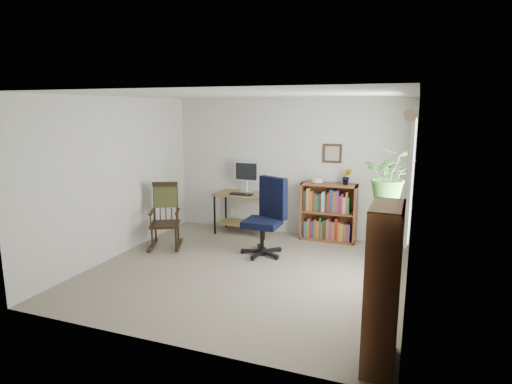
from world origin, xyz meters
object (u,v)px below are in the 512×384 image
at_px(desk, 244,213).
at_px(low_bookshelf, 328,212).
at_px(rocking_chair, 165,215).
at_px(office_chair, 262,217).
at_px(tall_bookshelf, 383,287).

bearing_deg(desk, low_bookshelf, 4.57).
distance_m(desk, low_bookshelf, 1.51).
bearing_deg(low_bookshelf, rocking_chair, -151.10).
xyz_separation_m(desk, office_chair, (0.70, -0.98, 0.24)).
distance_m(office_chair, tall_bookshelf, 3.03).
height_order(desk, office_chair, office_chair).
bearing_deg(office_chair, rocking_chair, -147.37).
bearing_deg(tall_bookshelf, office_chair, 129.91).
height_order(desk, tall_bookshelf, tall_bookshelf).
xyz_separation_m(rocking_chair, low_bookshelf, (2.39, 1.32, -0.04)).
bearing_deg(tall_bookshelf, rocking_chair, 149.20).
height_order(office_chair, rocking_chair, office_chair).
bearing_deg(low_bookshelf, desk, -175.43).
bearing_deg(desk, tall_bookshelf, -51.32).
relative_size(desk, rocking_chair, 0.95).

